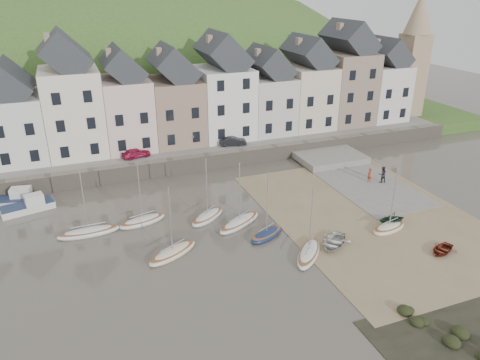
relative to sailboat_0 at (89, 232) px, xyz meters
name	(u,v)px	position (x,y,z in m)	size (l,w,h in m)	color
ground	(265,237)	(14.30, -5.95, -0.26)	(160.00, 160.00, 0.00)	#4D473D
quay_land	(177,128)	(14.30, 26.05, 0.49)	(90.00, 30.00, 1.50)	#325220
quay_street	(198,147)	(14.30, 14.55, 1.29)	(70.00, 7.00, 0.10)	slate
seawall	(207,162)	(14.30, 11.05, 0.64)	(70.00, 1.20, 1.80)	slate
beach	(370,215)	(25.30, -5.95, -0.23)	(18.00, 26.00, 0.06)	#796549
slipway	(357,178)	(29.30, 2.05, -0.20)	(8.00, 18.00, 0.12)	slate
hillside	(127,179)	(9.30, 54.04, -18.25)	(134.40, 84.00, 84.00)	#325220
townhouse_terrace	(202,94)	(16.06, 18.05, 7.07)	(61.05, 8.00, 13.93)	silver
church_spire	(414,51)	(48.85, 18.05, 10.80)	(4.00, 4.00, 18.00)	#997F60
sailboat_0	(89,232)	(0.00, 0.00, 0.00)	(5.40, 1.57, 6.32)	silver
sailboat_1	(142,221)	(4.78, 0.35, 0.00)	(4.71, 2.54, 6.32)	silver
sailboat_2	(173,253)	(6.15, -5.91, 0.00)	(4.95, 3.61, 6.32)	beige
sailboat_3	(208,217)	(10.62, -1.03, 0.01)	(4.36, 3.70, 6.32)	silver
sailboat_4	(240,222)	(13.03, -3.13, 0.00)	(5.29, 3.86, 6.32)	silver
sailboat_5	(267,234)	(14.48, -5.94, 0.01)	(4.12, 3.09, 6.32)	#162345
sailboat_6	(309,253)	(16.45, -9.92, 0.00)	(4.40, 4.69, 6.32)	silver
sailboat_7	(389,228)	(25.17, -8.85, 0.01)	(3.97, 2.27, 6.32)	beige
motorboat_0	(29,205)	(-5.01, 6.78, 0.32)	(5.10, 2.82, 1.70)	silver
motorboat_2	(15,199)	(-6.37, 8.74, 0.32)	(5.62, 2.68, 1.70)	silver
rowboat_white	(333,242)	(19.05, -9.42, 0.16)	(2.48, 3.47, 0.72)	silver
rowboat_green	(392,219)	(25.90, -8.22, 0.45)	(2.13, 2.47, 1.30)	#163325
rowboat_red	(442,250)	(26.83, -13.47, 0.07)	(1.86, 2.61, 0.54)	maroon
person_red	(369,175)	(29.88, 0.71, 0.65)	(0.58, 0.38, 1.58)	maroon
person_dark	(382,174)	(31.09, 0.05, 0.79)	(0.90, 0.70, 1.85)	black
car_left	(136,153)	(6.50, 13.55, 1.90)	(1.32, 3.29, 1.12)	maroon
car_right	(233,141)	(18.51, 13.55, 1.90)	(1.18, 3.39, 1.12)	black
shore_rocks	(464,331)	(21.38, -21.24, -0.14)	(14.00, 6.24, 0.74)	black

